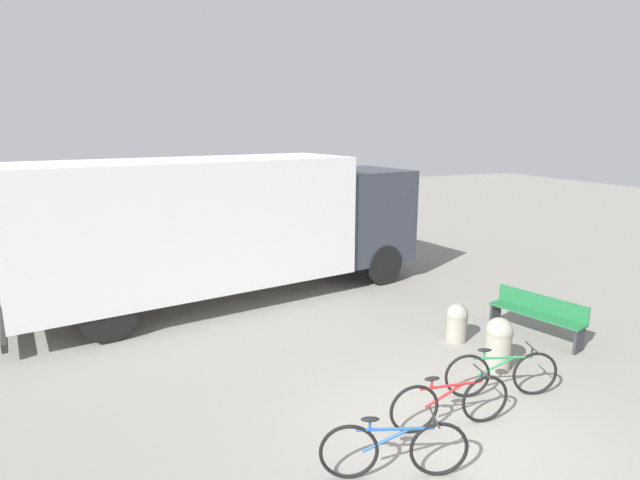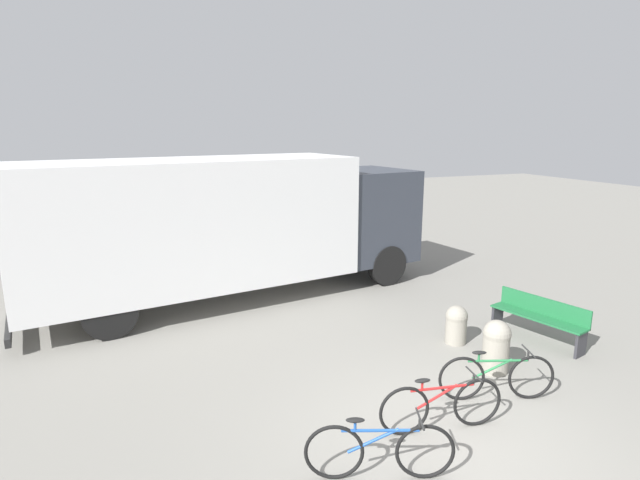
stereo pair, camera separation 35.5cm
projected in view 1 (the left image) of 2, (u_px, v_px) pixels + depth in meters
ground_plane at (453, 438)px, 6.61m from camera, size 60.00×60.00×0.00m
delivery_truck at (228, 222)px, 11.60m from camera, size 9.79×3.69×3.34m
park_bench at (537, 313)px, 9.72m from camera, size 0.83×1.86×0.83m
bicycle_near at (394, 449)px, 5.80m from camera, size 1.66×0.71×0.79m
bicycle_middle at (450, 403)px, 6.77m from camera, size 1.74×0.48×0.79m
bicycle_far at (501, 373)px, 7.57m from camera, size 1.67×0.69×0.79m
bollard_near_bench at (498, 342)px, 8.42m from camera, size 0.46×0.46×0.91m
bollard_far_bench at (457, 321)px, 9.55m from camera, size 0.42×0.42×0.74m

